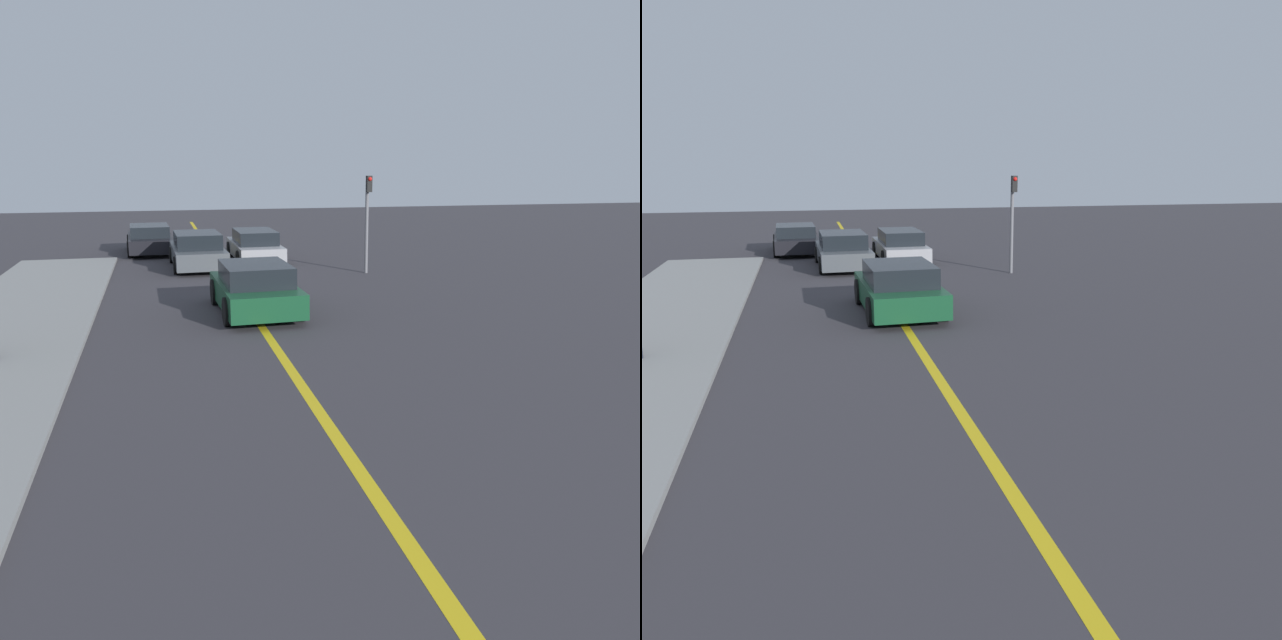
{
  "view_description": "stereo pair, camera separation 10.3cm",
  "coord_description": "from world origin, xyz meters",
  "views": [
    {
      "loc": [
        -2.27,
        4.24,
        3.71
      ],
      "look_at": [
        0.43,
        14.61,
        1.06
      ],
      "focal_mm": 35.0,
      "sensor_mm": 36.0,
      "label": 1
    },
    {
      "loc": [
        -2.17,
        4.21,
        3.71
      ],
      "look_at": [
        0.43,
        14.61,
        1.06
      ],
      "focal_mm": 35.0,
      "sensor_mm": 36.0,
      "label": 2
    }
  ],
  "objects": [
    {
      "name": "traffic_light",
      "position": [
        4.87,
        25.1,
        2.12
      ],
      "size": [
        0.18,
        0.4,
        3.39
      ],
      "color": "slate",
      "rests_on": "ground_plane"
    },
    {
      "name": "car_parked_left_lot",
      "position": [
        1.49,
        29.14,
        0.6
      ],
      "size": [
        1.86,
        4.73,
        1.24
      ],
      "rotation": [
        0.0,
        0.0,
        0.01
      ],
      "color": "#9E9EA3",
      "rests_on": "ground_plane"
    },
    {
      "name": "road_center_line",
      "position": [
        0.0,
        18.0,
        0.0
      ],
      "size": [
        0.2,
        60.0,
        0.01
      ],
      "color": "gold",
      "rests_on": "ground_plane"
    },
    {
      "name": "car_ahead_center",
      "position": [
        0.09,
        19.96,
        0.64
      ],
      "size": [
        2.06,
        4.1,
        1.31
      ],
      "rotation": [
        0.0,
        0.0,
        0.03
      ],
      "color": "#144728",
      "rests_on": "ground_plane"
    },
    {
      "name": "car_oncoming_far",
      "position": [
        -2.6,
        32.56,
        0.61
      ],
      "size": [
        2.07,
        4.5,
        1.23
      ],
      "rotation": [
        0.0,
        0.0,
        0.04
      ],
      "color": "black",
      "rests_on": "ground_plane"
    },
    {
      "name": "car_far_distant",
      "position": [
        -0.86,
        27.9,
        0.64
      ],
      "size": [
        2.03,
        4.54,
        1.33
      ],
      "rotation": [
        0.0,
        0.0,
        0.03
      ],
      "color": "#4C5156",
      "rests_on": "ground_plane"
    }
  ]
}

